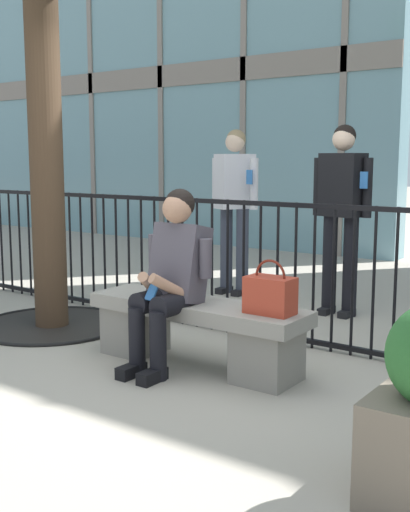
{
  "coord_description": "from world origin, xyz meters",
  "views": [
    {
      "loc": [
        2.55,
        -3.43,
        1.4
      ],
      "look_at": [
        0.0,
        0.1,
        0.75
      ],
      "focal_mm": 45.11,
      "sensor_mm": 36.0,
      "label": 1
    }
  ],
  "objects_px": {
    "handbag_on_bench": "(270,294)",
    "bystander_further_back": "(235,199)",
    "seated_person_with_phone": "(171,273)",
    "stone_bench": "(196,327)",
    "bystander_at_railing": "(342,205)"
  },
  "relations": [
    {
      "from": "handbag_on_bench",
      "to": "bystander_further_back",
      "type": "xyz_separation_m",
      "value": [
        -1.69,
        2.18,
        0.43
      ]
    },
    {
      "from": "seated_person_with_phone",
      "to": "handbag_on_bench",
      "type": "relative_size",
      "value": 3.53
    },
    {
      "from": "stone_bench",
      "to": "seated_person_with_phone",
      "type": "distance_m",
      "value": 0.42
    },
    {
      "from": "stone_bench",
      "to": "seated_person_with_phone",
      "type": "relative_size",
      "value": 1.32
    },
    {
      "from": "stone_bench",
      "to": "handbag_on_bench",
      "type": "height_order",
      "value": "handbag_on_bench"
    },
    {
      "from": "stone_bench",
      "to": "handbag_on_bench",
      "type": "relative_size",
      "value": 4.65
    },
    {
      "from": "handbag_on_bench",
      "to": "bystander_further_back",
      "type": "bearing_deg",
      "value": 127.85
    },
    {
      "from": "seated_person_with_phone",
      "to": "handbag_on_bench",
      "type": "bearing_deg",
      "value": 9.7
    },
    {
      "from": "seated_person_with_phone",
      "to": "handbag_on_bench",
      "type": "xyz_separation_m",
      "value": [
        0.69,
        0.12,
        -0.08
      ]
    },
    {
      "from": "handbag_on_bench",
      "to": "bystander_further_back",
      "type": "height_order",
      "value": "bystander_further_back"
    },
    {
      "from": "seated_person_with_phone",
      "to": "bystander_further_back",
      "type": "distance_m",
      "value": 2.53
    },
    {
      "from": "stone_bench",
      "to": "seated_person_with_phone",
      "type": "height_order",
      "value": "seated_person_with_phone"
    },
    {
      "from": "bystander_at_railing",
      "to": "bystander_further_back",
      "type": "xyz_separation_m",
      "value": [
        -1.29,
        0.23,
        0.0
      ]
    },
    {
      "from": "seated_person_with_phone",
      "to": "bystander_further_back",
      "type": "height_order",
      "value": "bystander_further_back"
    },
    {
      "from": "handbag_on_bench",
      "to": "bystander_further_back",
      "type": "relative_size",
      "value": 0.2
    }
  ]
}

